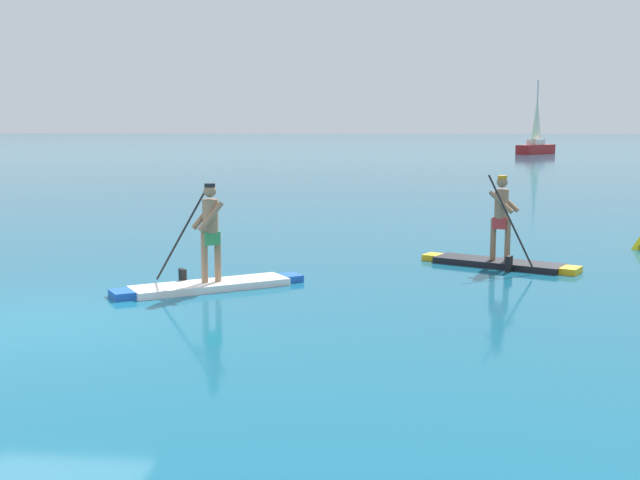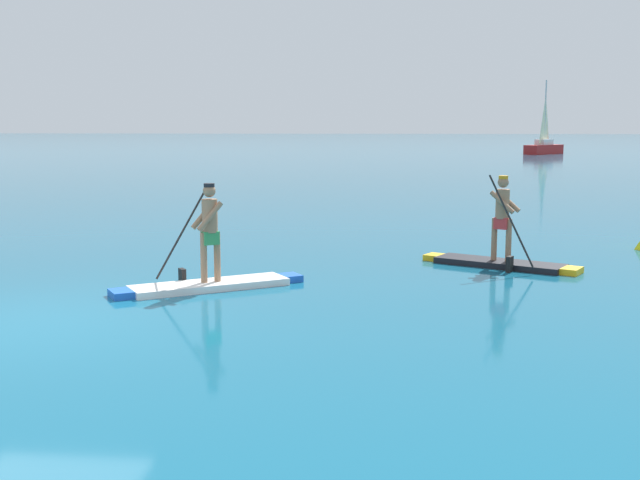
% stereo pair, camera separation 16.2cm
% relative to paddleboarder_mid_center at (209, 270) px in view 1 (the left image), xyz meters
% --- Properties ---
extents(ground, '(440.00, 440.00, 0.00)m').
position_rel_paddleboarder_mid_center_xyz_m(ground, '(-1.84, -2.48, -0.33)').
color(ground, '#145B7A').
extents(paddleboarder_mid_center, '(3.00, 2.19, 1.79)m').
position_rel_paddleboarder_mid_center_xyz_m(paddleboarder_mid_center, '(0.00, 0.00, 0.00)').
color(paddleboarder_mid_center, white).
rests_on(paddleboarder_mid_center, ground).
extents(paddleboarder_far_right, '(2.94, 1.86, 1.82)m').
position_rel_paddleboarder_mid_center_xyz_m(paddleboarder_far_right, '(5.10, 2.62, 0.01)').
color(paddleboarder_far_right, black).
rests_on(paddleboarder_far_right, ground).
extents(sailboat_right_horizon, '(4.09, 4.58, 6.68)m').
position_rel_paddleboarder_mid_center_xyz_m(sailboat_right_horizon, '(16.03, 62.76, 0.50)').
color(sailboat_right_horizon, '#A51E1E').
rests_on(sailboat_right_horizon, ground).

